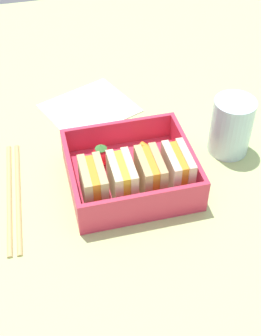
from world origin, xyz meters
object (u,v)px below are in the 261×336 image
at_px(sandwich_left, 177,169).
at_px(sandwich_center_right, 93,184).
at_px(drinking_glass, 231,126).
at_px(folded_napkin, 89,108).
at_px(carrot_stick_far_left, 152,152).
at_px(strawberry_far_left, 101,155).
at_px(chopstick_pair, 13,194).
at_px(sandwich_center, 122,179).
at_px(sandwich_center_left, 150,174).

distance_m(sandwich_left, sandwich_center_right, 0.11).
xyz_separation_m(drinking_glass, folded_napkin, (0.18, -0.15, -0.04)).
height_order(sandwich_center_right, carrot_stick_far_left, sandwich_center_right).
height_order(sandwich_center_right, strawberry_far_left, sandwich_center_right).
bearing_deg(chopstick_pair, drinking_glass, -176.46).
distance_m(strawberry_far_left, chopstick_pair, 0.13).
relative_size(sandwich_center, strawberry_far_left, 1.75).
xyz_separation_m(sandwich_center_right, folded_napkin, (-0.03, -0.21, -0.04)).
height_order(drinking_glass, folded_napkin, drinking_glass).
bearing_deg(sandwich_center_left, folded_napkin, -78.29).
distance_m(sandwich_center_right, chopstick_pair, 0.12).
bearing_deg(drinking_glass, sandwich_left, 31.53).
bearing_deg(folded_napkin, sandwich_center_right, 81.64).
relative_size(sandwich_center, folded_napkin, 0.44).
bearing_deg(carrot_stick_far_left, sandwich_center_left, 71.41).
bearing_deg(sandwich_center, sandwich_center_left, 180.00).
relative_size(sandwich_center_left, sandwich_center_right, 1.00).
bearing_deg(sandwich_center_left, sandwich_center_right, 0.00).
bearing_deg(sandwich_center_left, sandwich_left, 180.00).
bearing_deg(sandwich_center_right, carrot_stick_far_left, -146.02).
bearing_deg(sandwich_center, strawberry_far_left, -77.27).
relative_size(strawberry_far_left, chopstick_pair, 0.17).
relative_size(sandwich_center_right, strawberry_far_left, 1.75).
height_order(sandwich_left, sandwich_center_right, same).
distance_m(sandwich_center_left, strawberry_far_left, 0.08).
height_order(carrot_stick_far_left, chopstick_pair, carrot_stick_far_left).
relative_size(sandwich_left, chopstick_pair, 0.29).
bearing_deg(folded_napkin, sandwich_center_left, 101.71).
bearing_deg(sandwich_center_left, sandwich_center, 0.00).
bearing_deg(strawberry_far_left, carrot_stick_far_left, -179.71).
relative_size(sandwich_left, drinking_glass, 0.68).
xyz_separation_m(carrot_stick_far_left, strawberry_far_left, (0.07, 0.00, 0.01)).
height_order(sandwich_center_left, sandwich_center, same).
height_order(carrot_stick_far_left, strawberry_far_left, strawberry_far_left).
bearing_deg(sandwich_center_right, chopstick_pair, -22.38).
bearing_deg(sandwich_left, sandwich_center, 0.00).
relative_size(carrot_stick_far_left, strawberry_far_left, 1.26).
distance_m(sandwich_center, drinking_glass, 0.18).
relative_size(sandwich_center_right, drinking_glass, 0.68).
xyz_separation_m(sandwich_left, drinking_glass, (-0.10, -0.06, 0.00)).
distance_m(strawberry_far_left, drinking_glass, 0.19).
height_order(chopstick_pair, folded_napkin, chopstick_pair).
bearing_deg(carrot_stick_far_left, drinking_glass, 178.66).
bearing_deg(sandwich_center_right, sandwich_center, 180.00).
height_order(sandwich_center, folded_napkin, sandwich_center).
height_order(chopstick_pair, drinking_glass, drinking_glass).
distance_m(sandwich_left, sandwich_center, 0.07).
bearing_deg(drinking_glass, folded_napkin, -39.12).
xyz_separation_m(sandwich_center_left, sandwich_center, (0.04, 0.00, 0.00)).
relative_size(sandwich_center_left, strawberry_far_left, 1.75).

